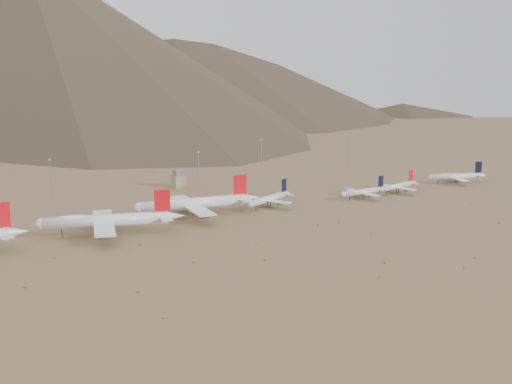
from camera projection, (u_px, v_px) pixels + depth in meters
ground at (229, 229)px, 370.46m from camera, size 3000.00×3000.00×0.00m
widebody_centre at (107, 220)px, 357.37m from camera, size 71.38×56.85×22.05m
widebody_east at (194, 203)px, 397.90m from camera, size 73.08×56.96×21.84m
narrowbody_a at (269, 199)px, 424.43m from camera, size 41.36×31.05×14.42m
narrowbody_b at (364, 191)px, 448.93m from camera, size 38.83×27.76×12.81m
narrowbody_c at (398, 186)px, 466.24m from camera, size 39.68×29.01×13.21m
narrowbody_d at (457, 176)px, 499.93m from camera, size 42.32×31.74×14.71m
control_tower at (178, 179)px, 484.62m from camera, size 8.00×8.00×12.00m
mast_west at (51, 177)px, 442.09m from camera, size 2.00×0.60×25.70m
mast_centre at (199, 168)px, 476.29m from camera, size 2.00×0.60×25.70m
mast_east at (261, 154)px, 542.76m from camera, size 2.00×0.60×25.70m
mast_far_east at (349, 149)px, 571.09m from camera, size 2.00×0.60×25.70m
desert_scrub at (315, 277)px, 290.48m from camera, size 403.56×175.39×0.94m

